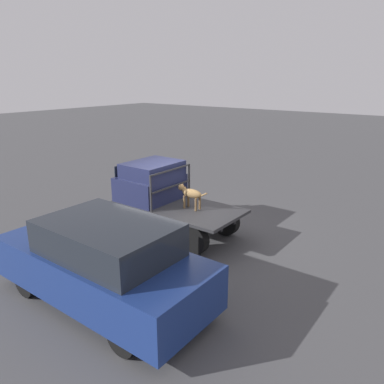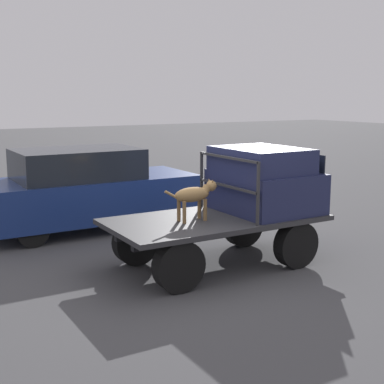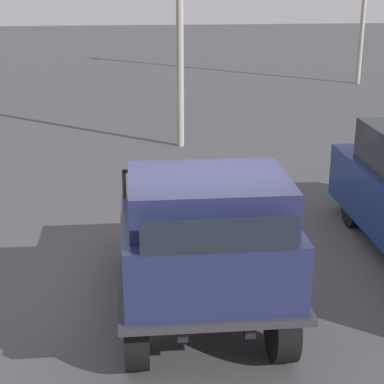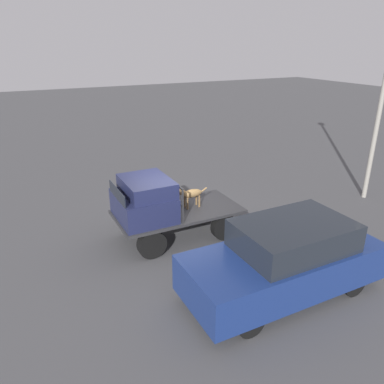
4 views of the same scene
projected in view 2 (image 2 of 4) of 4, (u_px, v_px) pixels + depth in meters
name	position (u px, v px, depth m)	size (l,w,h in m)	color
ground_plane	(215.00, 266.00, 8.94)	(80.00, 80.00, 0.00)	#474749
flatbed_truck	(215.00, 232.00, 8.84)	(3.57, 1.80, 0.83)	black
truck_cab	(264.00, 181.00, 9.20)	(1.43, 1.68, 1.10)	#1E2347
truck_headboard	(228.00, 177.00, 8.80)	(0.04, 1.68, 0.99)	#2D2D30
dog	(195.00, 195.00, 8.49)	(0.97, 0.24, 0.66)	brown
parked_sedan	(86.00, 189.00, 11.23)	(4.51, 1.86, 1.72)	black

